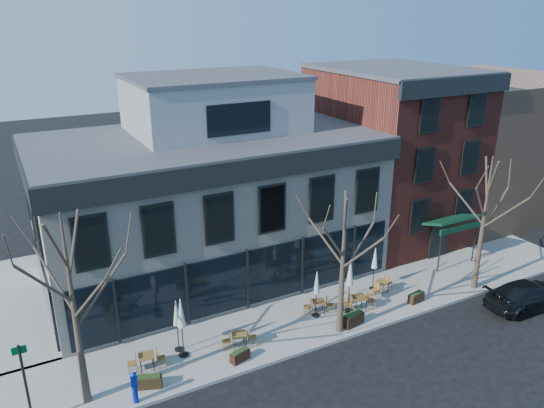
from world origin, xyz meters
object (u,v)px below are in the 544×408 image
call_box (134,386)px  cafe_set_0 (147,360)px  umbrella_0 (177,316)px  parked_sedan (528,295)px

call_box → cafe_set_0: size_ratio=0.86×
cafe_set_0 → umbrella_0: umbrella_0 is taller
call_box → umbrella_0: 3.71m
parked_sedan → cafe_set_0: bearing=82.2°
call_box → umbrella_0: umbrella_0 is taller
parked_sedan → umbrella_0: umbrella_0 is taller
parked_sedan → cafe_set_0: (-18.90, 4.07, -0.12)m
parked_sedan → call_box: (-19.85, 2.29, 0.20)m
parked_sedan → cafe_set_0: size_ratio=2.92×
cafe_set_0 → umbrella_0: (1.63, 0.68, 1.35)m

